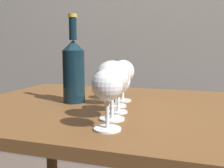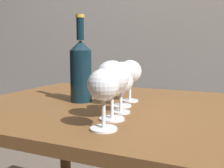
# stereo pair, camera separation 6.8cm
# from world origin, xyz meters

# --- Properties ---
(dining_table) EXTENTS (1.35, 0.79, 0.72)m
(dining_table) POSITION_xyz_m (0.00, 0.00, 0.63)
(dining_table) COLOR brown
(dining_table) RESTS_ON ground_plane
(wine_glass_chardonnay) EXTENTS (0.07, 0.07, 0.14)m
(wine_glass_chardonnay) POSITION_xyz_m (-0.09, -0.27, 0.82)
(wine_glass_chardonnay) COLOR white
(wine_glass_chardonnay) RESTS_ON dining_table
(wine_glass_white) EXTENTS (0.09, 0.09, 0.16)m
(wine_glass_white) POSITION_xyz_m (-0.11, -0.18, 0.83)
(wine_glass_white) COLOR white
(wine_glass_white) RESTS_ON dining_table
(wine_glass_empty) EXTENTS (0.07, 0.07, 0.13)m
(wine_glass_empty) POSITION_xyz_m (-0.12, -0.10, 0.81)
(wine_glass_empty) COLOR white
(wine_glass_empty) RESTS_ON dining_table
(wine_glass_rose) EXTENTS (0.07, 0.07, 0.15)m
(wine_glass_rose) POSITION_xyz_m (-0.15, -0.02, 0.82)
(wine_glass_rose) COLOR white
(wine_glass_rose) RESTS_ON dining_table
(wine_glass_port) EXTENTS (0.08, 0.08, 0.15)m
(wine_glass_port) POSITION_xyz_m (-0.15, 0.07, 0.82)
(wine_glass_port) COLOR white
(wine_glass_port) RESTS_ON dining_table
(wine_bottle) EXTENTS (0.08, 0.08, 0.30)m
(wine_bottle) POSITION_xyz_m (-0.31, -0.01, 0.84)
(wine_bottle) COLOR #0F232D
(wine_bottle) RESTS_ON dining_table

